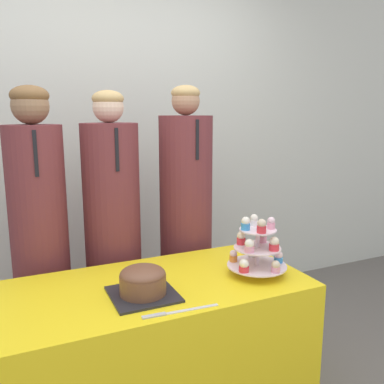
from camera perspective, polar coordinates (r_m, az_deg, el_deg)
wall_back at (r=2.95m, az=-13.62°, el=8.28°), size 9.00×0.06×2.70m
table at (r=2.04m, az=-4.81°, el=-22.06°), size 1.36×0.66×0.73m
round_cake at (r=1.74m, az=-6.92°, el=-12.33°), size 0.27×0.27×0.13m
cake_knife at (r=1.61m, az=-3.37°, el=-16.66°), size 0.31×0.04×0.01m
cupcake_stand at (r=1.94m, az=9.12°, el=-7.66°), size 0.28×0.28×0.28m
student_0 at (r=2.29m, az=-20.44°, el=-7.61°), size 0.29×0.30×1.61m
student_1 at (r=2.35m, az=-10.97°, el=-7.15°), size 0.31×0.32×1.60m
student_2 at (r=2.48m, az=-0.85°, el=-5.55°), size 0.31×0.32×1.63m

